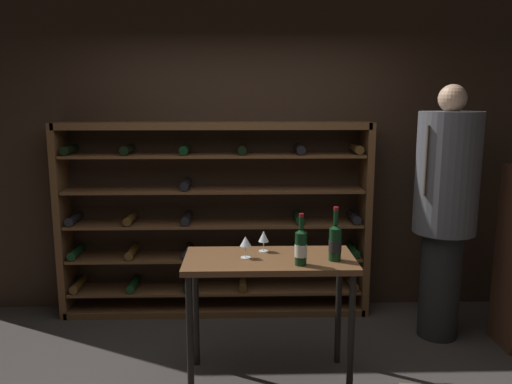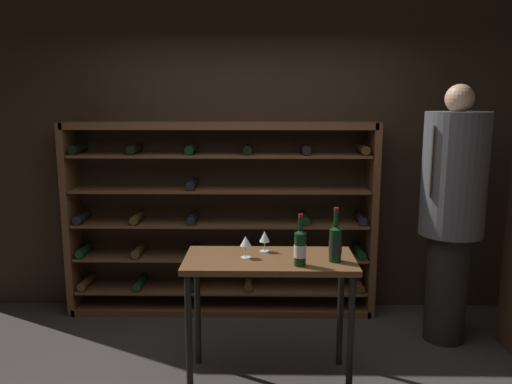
% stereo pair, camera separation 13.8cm
% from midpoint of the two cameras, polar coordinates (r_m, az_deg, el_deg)
% --- Properties ---
extents(back_wall, '(5.44, 0.10, 2.98)m').
position_cam_midpoint_polar(back_wall, '(4.65, -2.45, 4.96)').
color(back_wall, '#332319').
rests_on(back_wall, ground).
extents(wine_rack, '(2.75, 0.32, 1.73)m').
position_cam_midpoint_polar(wine_rack, '(4.56, -5.61, -3.31)').
color(wine_rack, brown).
rests_on(wine_rack, ground).
extents(tasting_table, '(1.14, 0.54, 0.88)m').
position_cam_midpoint_polar(tasting_table, '(3.46, 0.31, -9.17)').
color(tasting_table, brown).
rests_on(tasting_table, ground).
extents(person_bystander_red_print, '(0.49, 0.49, 2.04)m').
position_cam_midpoint_polar(person_bystander_red_print, '(4.26, 19.60, -1.07)').
color(person_bystander_red_print, black).
rests_on(person_bystander_red_print, ground).
extents(wine_bottle_green_slim, '(0.08, 0.08, 0.36)m').
position_cam_midpoint_polar(wine_bottle_green_slim, '(3.36, 7.67, -5.59)').
color(wine_bottle_green_slim, black).
rests_on(wine_bottle_green_slim, tasting_table).
extents(wine_bottle_black_capsule, '(0.08, 0.08, 0.34)m').
position_cam_midpoint_polar(wine_bottle_black_capsule, '(3.25, 3.80, -6.14)').
color(wine_bottle_black_capsule, black).
rests_on(wine_bottle_black_capsule, tasting_table).
extents(wine_glass_stemmed_center, '(0.07, 0.07, 0.15)m').
position_cam_midpoint_polar(wine_glass_stemmed_center, '(3.39, -2.40, -5.68)').
color(wine_glass_stemmed_center, silver).
rests_on(wine_glass_stemmed_center, tasting_table).
extents(wine_glass_stemmed_right, '(0.07, 0.07, 0.15)m').
position_cam_midpoint_polar(wine_glass_stemmed_right, '(3.53, -0.31, -5.12)').
color(wine_glass_stemmed_right, silver).
rests_on(wine_glass_stemmed_right, tasting_table).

